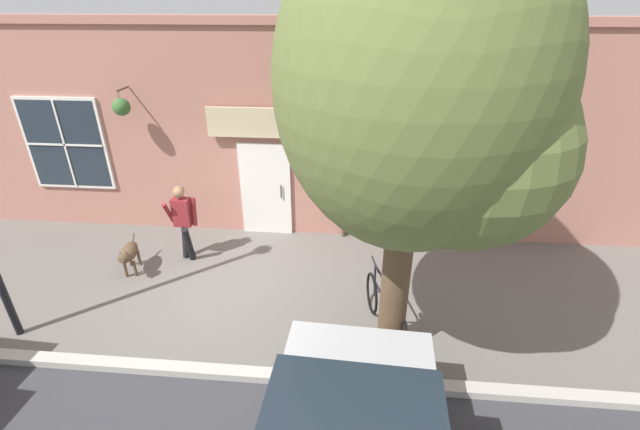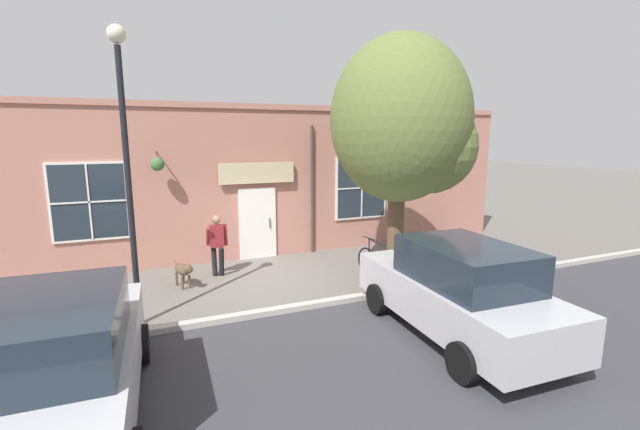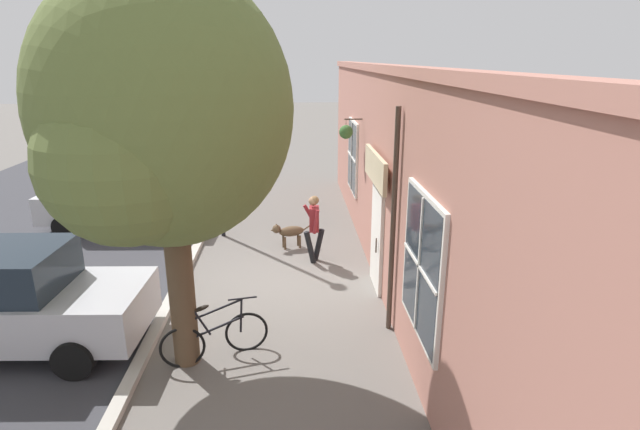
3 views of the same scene
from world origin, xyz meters
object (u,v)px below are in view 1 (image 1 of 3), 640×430
dog_on_leash (129,253)px  street_tree_by_curb (425,97)px  pedestrian_walking (183,217)px  leaning_bicycle (385,310)px

dog_on_leash → street_tree_by_curb: (1.69, 4.98, 3.39)m
pedestrian_walking → leaning_bicycle: 4.31m
dog_on_leash → pedestrian_walking: bearing=123.1°
dog_on_leash → street_tree_by_curb: bearing=71.3°
dog_on_leash → leaning_bicycle: size_ratio=0.62×
pedestrian_walking → leaning_bicycle: size_ratio=0.98×
street_tree_by_curb → leaning_bicycle: size_ratio=3.57×
pedestrian_walking → street_tree_by_curb: 5.48m
dog_on_leash → street_tree_by_curb: 6.26m
pedestrian_walking → dog_on_leash: pedestrian_walking is taller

